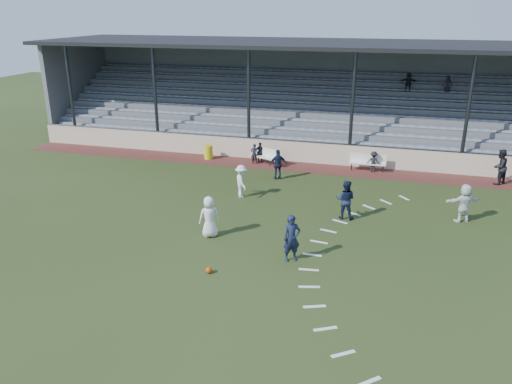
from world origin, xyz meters
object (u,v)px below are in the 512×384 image
(bench_right, at_px, (368,161))
(bench_left, at_px, (266,155))
(trash_bin, at_px, (208,152))
(official, at_px, (500,167))
(football, at_px, (209,270))
(player_navy_lead, at_px, (292,238))
(player_white_lead, at_px, (209,217))

(bench_right, bearing_deg, bench_left, -178.10)
(trash_bin, xyz_separation_m, official, (15.95, -0.27, 0.51))
(football, height_order, player_navy_lead, player_navy_lead)
(football, relative_size, official, 0.12)
(player_navy_lead, bearing_deg, bench_right, 48.57)
(bench_right, xyz_separation_m, player_navy_lead, (-1.92, -11.48, 0.29))
(bench_right, relative_size, player_navy_lead, 1.15)
(bench_right, xyz_separation_m, trash_bin, (-9.34, -0.23, -0.15))
(bench_right, xyz_separation_m, football, (-4.45, -13.15, -0.47))
(bench_left, relative_size, bench_right, 0.99)
(football, distance_m, official, 16.82)
(bench_left, xyz_separation_m, player_navy_lead, (3.84, -11.13, 0.29))
(bench_left, bearing_deg, football, -59.26)
(bench_left, distance_m, football, 12.88)
(player_navy_lead, distance_m, official, 13.90)
(bench_left, height_order, bench_right, same)
(trash_bin, bearing_deg, player_navy_lead, -56.61)
(bench_right, bearing_deg, player_navy_lead, -101.02)
(football, xyz_separation_m, player_white_lead, (-1.01, 2.79, 0.72))
(bench_left, bearing_deg, official, 24.15)
(football, distance_m, player_white_lead, 3.05)
(official, bearing_deg, player_white_lead, -7.29)
(bench_right, relative_size, football, 8.90)
(player_white_lead, height_order, player_navy_lead, player_navy_lead)
(bench_right, height_order, player_white_lead, player_white_lead)
(player_navy_lead, bearing_deg, official, 20.22)
(bench_left, distance_m, player_white_lead, 10.02)
(official, bearing_deg, football, 2.30)
(bench_right, height_order, player_navy_lead, player_navy_lead)
(bench_left, bearing_deg, bench_right, 28.28)
(official, bearing_deg, player_navy_lead, 5.62)
(bench_left, height_order, player_white_lead, player_white_lead)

